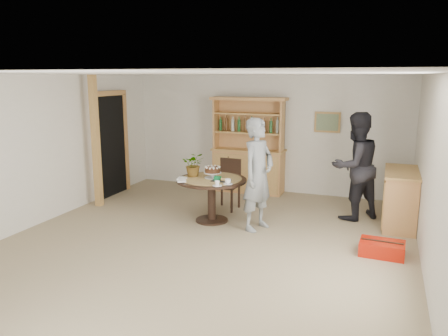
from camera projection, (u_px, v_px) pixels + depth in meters
ground at (203, 246)px, 6.48m from camera, size 7.00×7.00×0.00m
room_shell at (202, 129)px, 6.13m from camera, size 6.04×7.04×2.52m
doorway at (111, 143)px, 9.09m from camera, size 0.13×1.10×2.18m
pine_post at (96, 142)px, 8.25m from camera, size 0.12×0.12×2.50m
hutch at (249, 160)px, 9.42m from camera, size 1.62×0.54×2.04m
sideboard at (400, 198)px, 7.28m from camera, size 0.54×1.26×0.94m
dining_table at (212, 187)px, 7.47m from camera, size 1.20×1.20×0.76m
dining_chair at (228, 181)px, 8.25m from camera, size 0.45×0.45×0.95m
birthday_cake at (213, 171)px, 7.46m from camera, size 0.30×0.30×0.20m
flower_vase at (194, 164)px, 7.56m from camera, size 0.47×0.44×0.42m
gift_tray at (221, 180)px, 7.25m from camera, size 0.30×0.20×0.08m
coffee_cup_a at (228, 182)px, 7.04m from camera, size 0.15×0.15×0.09m
coffee_cup_b at (217, 184)px, 6.92m from camera, size 0.15×0.15×0.08m
napkins at (182, 180)px, 7.29m from camera, size 0.24×0.33×0.03m
teen_boy at (258, 175)px, 7.03m from camera, size 0.64×0.78×1.83m
adult_person at (355, 166)px, 7.56m from camera, size 1.15×1.14×1.88m
red_suitcase at (382, 248)px, 6.12m from camera, size 0.62×0.43×0.21m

